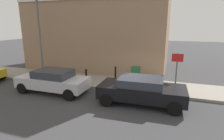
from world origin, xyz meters
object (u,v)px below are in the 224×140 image
Objects in this scene: lamppost at (40,34)px; car_silver at (53,80)px; bollard_near_cabinet at (115,73)px; street_sign at (177,67)px; utility_cabinet at (135,76)px; bollard_far_kerb at (86,76)px; car_black at (141,90)px.

car_silver is at bearing -133.19° from lamppost.
street_sign is (-1.17, -3.89, 0.96)m from bollard_near_cabinet.
utility_cabinet is 1.41m from bollard_near_cabinet.
car_silver is 4.80m from lamppost.
car_silver reaches higher than utility_cabinet.
bollard_far_kerb is (1.48, -1.44, -0.02)m from car_silver.
bollard_near_cabinet is at bearing -136.04° from car_silver.
bollard_near_cabinet is at bearing 73.30° from street_sign.
utility_cabinet is at bearing -147.60° from car_silver.
car_black is 4.17× the size of bollard_near_cabinet.
utility_cabinet is (2.71, 0.85, -0.05)m from car_black.
utility_cabinet is at bearing 66.75° from street_sign.
bollard_near_cabinet is 0.18× the size of lamppost.
utility_cabinet reaches higher than bollard_near_cabinet.
bollard_near_cabinet is at bearing 85.93° from utility_cabinet.
street_sign is (-1.07, -2.49, 0.98)m from utility_cabinet.
bollard_near_cabinet is (2.82, -3.00, -0.02)m from car_silver.
car_black reaches higher than bollard_near_cabinet.
bollard_far_kerb is at bearing -22.31° from car_black.
lamppost is (2.76, 8.21, 2.57)m from car_black.
car_black reaches higher than utility_cabinet.
car_black is at bearing -162.53° from utility_cabinet.
car_black is 5.26m from car_silver.
lamppost is (0.05, 7.35, 2.62)m from utility_cabinet.
bollard_near_cabinet is (0.10, 1.41, 0.02)m from utility_cabinet.
bollard_near_cabinet is 4.18m from street_sign.
utility_cabinet reaches higher than bollard_far_kerb.
car_black is 3.61m from bollard_near_cabinet.
utility_cabinet is 1.11× the size of bollard_far_kerb.
street_sign reaches higher than bollard_far_kerb.
car_black is 4.09m from bollard_far_kerb.
car_silver reaches higher than bollard_near_cabinet.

